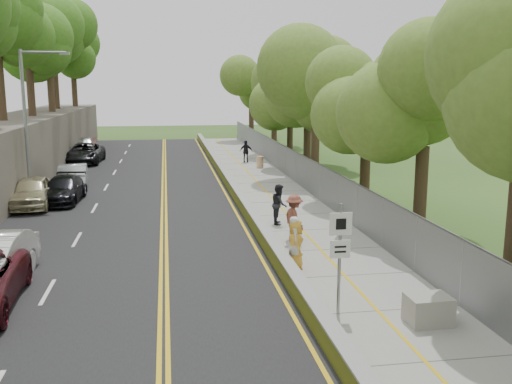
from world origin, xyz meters
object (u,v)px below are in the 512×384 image
object	(u,v)px
streetlight	(30,116)
painter_0	(295,244)
construction_barrel	(260,162)
concrete_block	(428,310)
signpost	(340,247)
person_far	(246,151)

from	to	relation	value
streetlight	painter_0	distance (m)	17.57
construction_barrel	concrete_block	world-z (taller)	construction_barrel
signpost	person_far	distance (m)	30.74
streetlight	person_far	xyz separation A→B (m)	(13.26, 13.66, -3.72)
streetlight	person_far	world-z (taller)	streetlight
construction_barrel	person_far	bearing A→B (deg)	101.28
concrete_block	painter_0	xyz separation A→B (m)	(-2.45, 5.00, 0.48)
concrete_block	painter_0	bearing A→B (deg)	116.10
concrete_block	person_far	world-z (taller)	person_far
construction_barrel	person_far	distance (m)	3.16
construction_barrel	painter_0	distance (m)	23.74
signpost	streetlight	bearing A→B (deg)	124.08
painter_0	person_far	xyz separation A→B (m)	(2.05, 26.66, 0.02)
signpost	painter_0	size ratio (longest dim) A/B	1.81
construction_barrel	painter_0	world-z (taller)	painter_0
painter_0	person_far	size ratio (longest dim) A/B	0.98
signpost	person_far	xyz separation A→B (m)	(1.75, 30.68, -1.04)
signpost	person_far	world-z (taller)	signpost
signpost	painter_0	world-z (taller)	signpost
concrete_block	person_far	size ratio (longest dim) A/B	0.65
concrete_block	person_far	distance (m)	31.67
streetlight	painter_0	bearing A→B (deg)	-49.22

